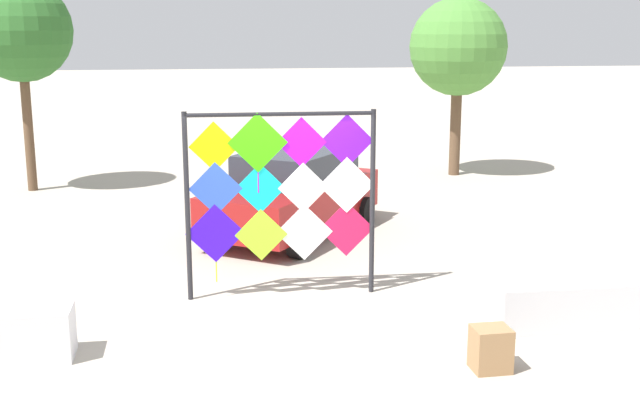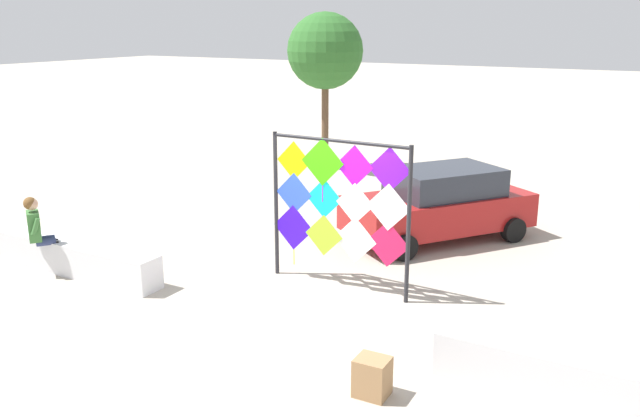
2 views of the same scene
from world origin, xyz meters
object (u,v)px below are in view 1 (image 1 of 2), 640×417
Objects in this scene: kite_display_rack at (281,187)px; tree_palm_like at (19,33)px; parked_car at (294,192)px; cardboard_box_large at (491,349)px; tree_far_right at (460,47)px.

tree_palm_like reaches higher than kite_display_rack.
kite_display_rack is at bearing -99.50° from parked_car.
parked_car reaches higher than cardboard_box_large.
tree_far_right reaches higher than kite_display_rack.
tree_palm_like is at bearing -177.21° from tree_far_right.
tree_palm_like reaches higher than tree_far_right.
kite_display_rack is at bearing 124.83° from cardboard_box_large.
tree_palm_like is at bearing 121.84° from cardboard_box_large.
tree_palm_like is at bearing 120.76° from kite_display_rack.
parked_car is 0.95× the size of tree_far_right.
tree_palm_like reaches higher than parked_car.
kite_display_rack reaches higher than cardboard_box_large.
parked_car is 6.36m from cardboard_box_large.
tree_far_right is (3.31, 11.47, 2.89)m from cardboard_box_large.
cardboard_box_large is at bearing -55.17° from kite_display_rack.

